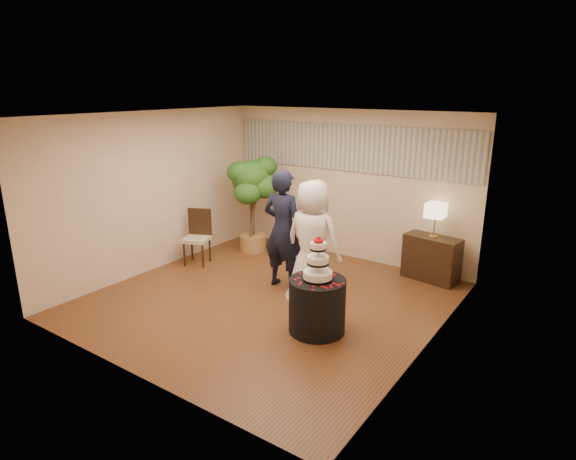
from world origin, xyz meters
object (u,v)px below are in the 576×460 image
Objects in this scene: bride at (312,240)px; ficus_tree at (252,204)px; cake_table at (317,306)px; side_chair at (196,238)px; wedding_cake at (318,258)px; console at (431,258)px; groom at (283,230)px; table_lamp at (435,220)px.

bride is 2.44m from ficus_tree.
side_chair is at bearing 163.49° from cake_table.
ficus_tree is 1.31m from side_chair.
console is (0.65, 2.66, -0.66)m from wedding_cake.
wedding_cake is at bearing 138.66° from groom.
console is 0.67m from table_lamp.
groom is 1.61m from wedding_cake.
bride is (0.60, -0.07, -0.05)m from groom.
side_chair is (-3.19, 0.94, -0.54)m from wedding_cake.
cake_table is (1.26, -1.00, -0.60)m from groom.
bride is 0.96× the size of ficus_tree.
ficus_tree is at bearing -31.86° from bride.
wedding_cake is 0.59× the size of side_chair.
wedding_cake is (0.00, 0.00, 0.67)m from cake_table.
console is at bearing 76.26° from wedding_cake.
bride is at bearing -127.31° from table_lamp.
cake_table is at bearing -36.98° from ficus_tree.
cake_table is at bearing 138.66° from groom.
console is at bearing 9.05° from ficus_tree.
table_lamp is (1.91, 1.66, 0.08)m from groom.
ficus_tree reaches higher than side_chair.
console is 1.58× the size of table_lamp.
bride is at bearing 125.44° from wedding_cake.
table_lamp reaches higher than wedding_cake.
wedding_cake is 3.51m from ficus_tree.
table_lamp is 0.57× the size of side_chair.
side_chair is (-3.19, 0.94, 0.13)m from cake_table.
table_lamp is (0.65, 2.66, 0.01)m from wedding_cake.
table_lamp is at bearing 1.11° from side_chair.
cake_table is 3.33m from side_chair.
table_lamp is at bearing 76.26° from cake_table.
cake_table is 0.39× the size of ficus_tree.
wedding_cake is 1.03× the size of table_lamp.
cake_table is 2.82m from table_lamp.
groom is 2.53m from table_lamp.
bride is 2.03× the size of console.
groom is 1.93× the size of side_chair.
ficus_tree is (-2.14, 1.18, 0.04)m from bride.
side_chair is at bearing 163.49° from wedding_cake.
cake_table is at bearing 122.39° from bride.
groom is at bearing -9.30° from bride.
table_lamp is at bearing -130.36° from bride.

